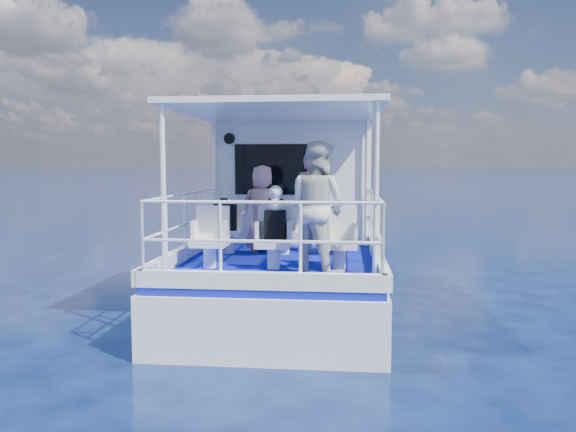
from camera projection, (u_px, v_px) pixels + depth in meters
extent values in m
plane|color=#071036|center=(283.00, 312.00, 8.91)|extent=(2000.00, 2000.00, 0.00)
cube|color=white|center=(289.00, 297.00, 9.91)|extent=(3.00, 7.00, 1.60)
cube|color=#0A1294|center=(289.00, 250.00, 9.83)|extent=(2.90, 6.90, 0.10)
cube|color=white|center=(295.00, 182.00, 11.01)|extent=(2.85, 2.00, 2.20)
cube|color=white|center=(281.00, 111.00, 8.43)|extent=(3.00, 3.20, 0.08)
cylinder|color=white|center=(163.00, 191.00, 7.19)|extent=(0.07, 0.07, 2.20)
cylinder|color=white|center=(376.00, 192.00, 6.92)|extent=(0.07, 0.07, 2.20)
cylinder|color=white|center=(215.00, 183.00, 10.06)|extent=(0.07, 0.07, 2.20)
cylinder|color=white|center=(367.00, 184.00, 9.79)|extent=(0.07, 0.07, 2.20)
cube|color=silver|center=(229.00, 241.00, 9.10)|extent=(0.48, 0.46, 0.38)
cube|color=silver|center=(284.00, 242.00, 9.01)|extent=(0.48, 0.46, 0.38)
cube|color=silver|center=(340.00, 243.00, 8.92)|extent=(0.48, 0.46, 0.38)
cube|color=silver|center=(210.00, 254.00, 7.82)|extent=(0.48, 0.46, 0.38)
cube|color=silver|center=(274.00, 255.00, 7.73)|extent=(0.48, 0.46, 0.38)
cube|color=silver|center=(339.00, 256.00, 7.64)|extent=(0.48, 0.46, 0.38)
imported|color=#D6978A|center=(263.00, 209.00, 9.22)|extent=(0.54, 0.39, 1.43)
imported|color=#DF9A90|center=(311.00, 202.00, 9.23)|extent=(0.68, 0.54, 1.64)
imported|color=silver|center=(317.00, 208.00, 7.36)|extent=(1.07, 1.02, 1.74)
cube|color=black|center=(225.00, 216.00, 8.99)|extent=(0.35, 0.20, 0.46)
cube|color=black|center=(275.00, 226.00, 7.66)|extent=(0.29, 0.16, 0.43)
cube|color=black|center=(224.00, 200.00, 8.98)|extent=(0.11, 0.07, 0.07)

